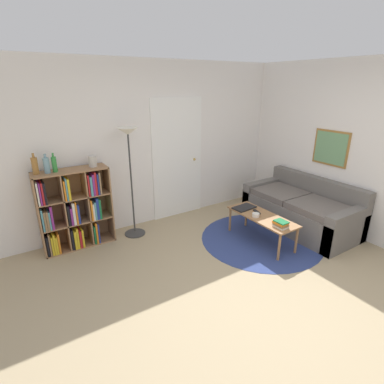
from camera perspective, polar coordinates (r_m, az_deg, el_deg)
The scene contains 16 objects.
ground_plane at distance 3.61m, azimuth 13.71°, elevation -19.19°, with size 14.00×14.00×0.00m, color tan.
wall_back at distance 4.98m, azimuth -6.37°, elevation 8.80°, with size 7.47×0.11×2.60m.
wall_right at distance 5.46m, azimuth 22.17°, elevation 8.59°, with size 0.08×5.52×2.60m.
rug at distance 4.75m, azimuth 12.96°, elevation -8.69°, with size 1.81×1.81×0.01m.
bookshelf at distance 4.56m, azimuth -21.64°, elevation -3.31°, with size 0.97×0.34×1.14m.
floor_lamp at distance 4.42m, azimuth -11.90°, elevation 7.64°, with size 0.32×0.32×1.66m.
couch at distance 5.25m, azimuth 20.25°, elevation -3.21°, with size 0.90×1.78×0.79m.
coffee_table at distance 4.53m, azimuth 13.15°, elevation -4.95°, with size 0.42×1.10×0.42m.
laptop at distance 4.72m, azimuth 9.91°, elevation -2.93°, with size 0.36×0.24×0.02m.
bowl at distance 4.45m, azimuth 12.05°, elevation -4.30°, with size 0.11×0.11×0.05m.
book_stack_on_table at distance 4.22m, azimuth 16.54°, elevation -5.88°, with size 0.14×0.18×0.09m.
remote at distance 4.60m, azimuth 12.23°, elevation -3.71°, with size 0.09×0.16×0.02m.
bottle_left at distance 4.32m, azimuth -27.74°, elevation 4.49°, with size 0.08×0.08×0.27m.
bottle_middle at distance 4.31m, azimuth -25.97°, elevation 4.62°, with size 0.08×0.08×0.25m.
bottle_right at distance 4.33m, azimuth -24.75°, elevation 4.85°, with size 0.06×0.06×0.25m.
vase_on_shelf at distance 4.42m, azimuth -18.42°, elevation 5.57°, with size 0.11×0.11×0.15m.
Camera 1 is at (-2.13, -1.84, 2.25)m, focal length 28.00 mm.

